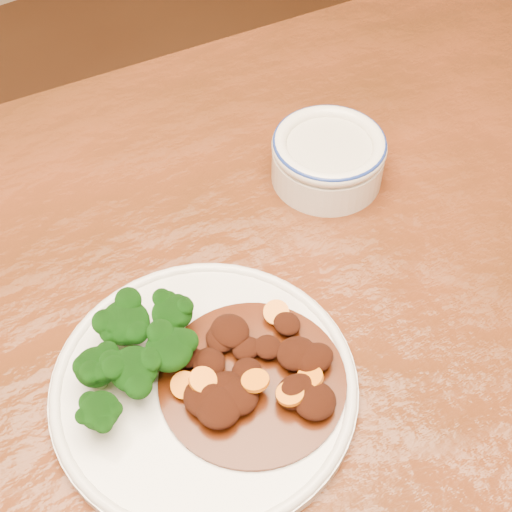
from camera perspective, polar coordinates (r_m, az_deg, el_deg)
dining_table at (r=0.81m, az=-3.32°, el=-8.24°), size 1.59×1.06×0.75m
dinner_plate at (r=0.69m, az=-4.16°, el=-10.25°), size 0.29×0.29×0.02m
broccoli_florets at (r=0.68m, az=-9.35°, el=-7.25°), size 0.14×0.11×0.05m
mince_stew at (r=0.68m, az=-0.27°, el=-9.59°), size 0.18×0.18×0.03m
dip_bowl at (r=0.86m, az=5.79°, el=7.92°), size 0.14×0.14×0.06m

